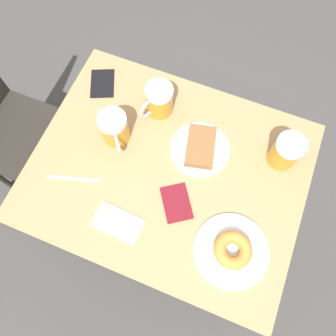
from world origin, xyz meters
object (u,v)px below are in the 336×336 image
object	(u,v)px
passport_near_edge	(176,203)
beer_mug_center	(287,151)
plate_with_donut	(232,250)
beer_mug_left	(115,129)
beer_mug_right	(159,100)
plate_with_cake	(200,148)
napkin_folded	(118,223)
passport_far_edge	(102,83)
fork	(74,179)

from	to	relation	value
passport_near_edge	beer_mug_center	bearing A→B (deg)	-44.39
plate_with_donut	beer_mug_left	bearing A→B (deg)	65.43
beer_mug_right	passport_near_edge	bearing A→B (deg)	-148.69
passport_near_edge	plate_with_cake	bearing A→B (deg)	-1.69
plate_with_donut	beer_mug_center	bearing A→B (deg)	-9.82
plate_with_cake	passport_near_edge	xyz separation A→B (m)	(-0.21, 0.01, -0.01)
napkin_folded	passport_far_edge	size ratio (longest dim) A/B	1.09
plate_with_donut	napkin_folded	bearing A→B (deg)	97.92
plate_with_cake	passport_far_edge	xyz separation A→B (m)	(0.12, 0.45, -0.01)
beer_mug_left	beer_mug_center	size ratio (longest dim) A/B	1.00
beer_mug_left	plate_with_donut	bearing A→B (deg)	-114.57
napkin_folded	passport_near_edge	xyz separation A→B (m)	(0.13, -0.15, 0.00)
napkin_folded	beer_mug_right	bearing A→B (deg)	4.56
passport_near_edge	napkin_folded	bearing A→B (deg)	130.66
plate_with_cake	passport_near_edge	world-z (taller)	plate_with_cake
plate_with_cake	beer_mug_left	world-z (taller)	beer_mug_left
beer_mug_right	plate_with_cake	bearing A→B (deg)	-116.67
beer_mug_center	napkin_folded	distance (m)	0.61
plate_with_donut	fork	bearing A→B (deg)	86.98
plate_with_donut	beer_mug_center	size ratio (longest dim) A/B	1.90
beer_mug_left	napkin_folded	xyz separation A→B (m)	(-0.28, -0.13, -0.06)
plate_with_cake	beer_mug_left	size ratio (longest dim) A/B	1.67
napkin_folded	plate_with_donut	bearing A→B (deg)	-82.08
beer_mug_center	passport_near_edge	bearing A→B (deg)	135.61
plate_with_cake	beer_mug_center	size ratio (longest dim) A/B	1.67
beer_mug_left	passport_far_edge	world-z (taller)	beer_mug_left
fork	passport_near_edge	bearing A→B (deg)	-82.04
fork	passport_near_edge	world-z (taller)	passport_near_edge
plate_with_donut	beer_mug_left	distance (m)	0.56
beer_mug_center	fork	world-z (taller)	beer_mug_center
beer_mug_left	plate_with_cake	bearing A→B (deg)	-77.97
beer_mug_right	beer_mug_left	bearing A→B (deg)	148.59
napkin_folded	fork	world-z (taller)	same
plate_with_cake	beer_mug_center	bearing A→B (deg)	-74.89
beer_mug_left	napkin_folded	world-z (taller)	beer_mug_left
fork	plate_with_donut	bearing A→B (deg)	-93.02
beer_mug_center	passport_far_edge	size ratio (longest dim) A/B	0.85
beer_mug_left	fork	distance (m)	0.22
plate_with_donut	fork	xyz separation A→B (m)	(0.03, 0.58, -0.02)
passport_near_edge	plate_with_donut	bearing A→B (deg)	-110.31
beer_mug_right	napkin_folded	size ratio (longest dim) A/B	0.82
beer_mug_right	beer_mug_center	bearing A→B (deg)	-92.92
plate_with_cake	plate_with_donut	xyz separation A→B (m)	(-0.30, -0.21, 0.00)
beer_mug_left	napkin_folded	size ratio (longest dim) A/B	0.78
plate_with_donut	beer_mug_right	distance (m)	0.57
napkin_folded	passport_far_edge	bearing A→B (deg)	31.16
fork	napkin_folded	bearing A→B (deg)	-111.84
fork	passport_near_edge	xyz separation A→B (m)	(0.05, -0.36, 0.00)
plate_with_cake	beer_mug_center	xyz separation A→B (m)	(0.07, -0.28, 0.05)
beer_mug_left	napkin_folded	bearing A→B (deg)	-154.69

